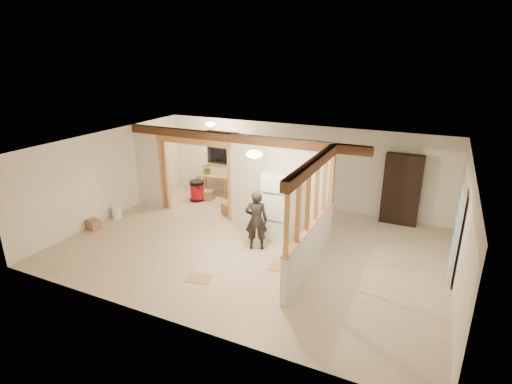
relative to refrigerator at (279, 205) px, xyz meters
The scene contains 30 objects.
floor 1.25m from the refrigerator, 116.29° to the right, with size 9.00×6.50×0.01m, color #C3B091.
ceiling 1.84m from the refrigerator, 116.29° to the right, with size 9.00×6.50×0.01m, color white.
wall_back 2.52m from the refrigerator, 98.98° to the left, with size 9.00×0.01×2.50m, color silver.
wall_front 4.07m from the refrigerator, 95.50° to the right, with size 9.00×0.01×2.50m, color silver.
wall_left 4.97m from the refrigerator, behind, with size 0.01×6.50×2.50m, color silver.
wall_right 4.20m from the refrigerator, 10.84° to the right, with size 0.01×6.50×2.50m, color silver.
partition_left_stub 4.47m from the refrigerator, behind, with size 0.90×0.12×2.50m, color silver.
partition_center 0.58m from the refrigerator, 114.61° to the left, with size 2.80×0.12×2.50m, color silver.
doorway_frame 2.83m from the refrigerator, behind, with size 2.46×0.14×2.20m, color tan.
header_beam_back 2.08m from the refrigerator, 163.45° to the left, with size 7.00×0.18×0.22m, color #55321D.
header_beam_right 2.26m from the refrigerator, 44.43° to the right, with size 0.18×3.30×0.22m, color #55321D.
pony_wall 1.74m from the refrigerator, 44.43° to the right, with size 0.12×3.20×1.00m, color silver.
stud_partition 1.87m from the refrigerator, 44.43° to the right, with size 0.14×3.20×1.32m, color tan.
window_back 3.88m from the refrigerator, 141.44° to the left, with size 1.12×0.10×1.10m, color black.
french_door 4.05m from the refrigerator, ahead, with size 0.12×0.86×2.00m, color white.
ceiling_dome_main 2.05m from the refrigerator, 93.95° to the right, with size 0.36×0.36×0.16m, color #FFEABF.
ceiling_dome_util 3.63m from the refrigerator, 152.36° to the left, with size 0.32×0.32×0.14m, color #FFEABF.
hanging_bulb 2.84m from the refrigerator, 161.21° to the left, with size 0.07×0.07×0.07m, color #FFD88C.
refrigerator is the anchor object (origin of this frame).
woman 0.89m from the refrigerator, 106.27° to the right, with size 0.54×0.35×1.48m, color #262424.
work_table 3.78m from the refrigerator, 146.60° to the left, with size 1.12×0.56×0.71m, color tan.
potted_plant 3.93m from the refrigerator, 149.09° to the left, with size 0.35×0.30×0.39m, color #325C27.
shop_vac 3.70m from the refrigerator, 157.98° to the left, with size 0.50×0.50×0.66m, color #9D0912.
bookshelf 3.49m from the refrigerator, 39.65° to the left, with size 0.98×0.33×1.97m, color black.
bucket 4.81m from the refrigerator, 169.38° to the right, with size 0.27×0.27×0.34m, color white.
box_util_a 2.14m from the refrigerator, 158.14° to the left, with size 0.38×0.33×0.33m, color #9A6E4A.
box_util_b 3.54m from the refrigerator, 153.31° to the left, with size 0.33×0.33×0.31m, color #9A6E4A.
box_front 5.05m from the refrigerator, 159.83° to the right, with size 0.34×0.27×0.27m, color #9A6E4A.
floor_panel_near 1.77m from the refrigerator, 65.13° to the right, with size 0.52×0.52×0.02m, color tan.
floor_panel_far 2.86m from the refrigerator, 106.02° to the right, with size 0.48×0.39×0.02m, color tan.
Camera 1 is at (3.86, -7.97, 4.54)m, focal length 28.00 mm.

